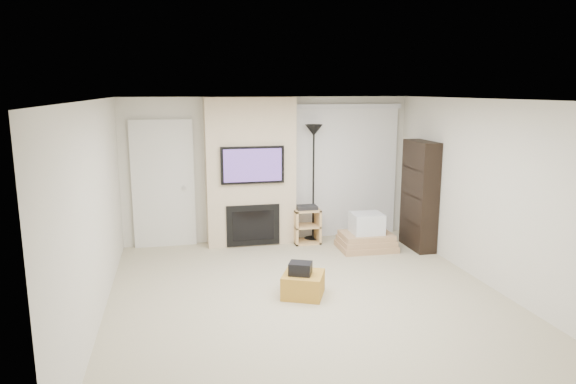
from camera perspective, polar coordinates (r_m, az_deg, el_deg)
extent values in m
cube|color=#B8AC8B|center=(6.70, 2.27, -11.69)|extent=(5.00, 5.50, 0.00)
cube|color=white|center=(6.17, 2.45, 10.22)|extent=(5.00, 5.50, 0.00)
cube|color=beige|center=(8.96, -2.15, 2.52)|extent=(5.00, 0.00, 2.50)
cube|color=beige|center=(3.83, 13.09, -9.87)|extent=(5.00, 0.00, 2.50)
cube|color=beige|center=(6.18, -20.67, -2.20)|extent=(0.00, 5.50, 2.50)
cube|color=beige|center=(7.36, 21.54, -0.20)|extent=(0.00, 5.50, 2.50)
cube|color=silver|center=(7.05, 3.95, 10.31)|extent=(0.35, 0.18, 0.01)
cube|color=#B37F2A|center=(6.72, 1.69, -10.24)|extent=(0.66, 0.66, 0.30)
cube|color=black|center=(6.60, 1.39, -8.49)|extent=(0.35, 0.31, 0.16)
cube|color=beige|center=(8.71, -4.18, 2.25)|extent=(1.50, 0.40, 2.50)
cube|color=black|center=(8.46, -3.96, 3.01)|extent=(1.05, 0.06, 0.62)
cube|color=#442B67|center=(8.43, -3.93, 2.98)|extent=(0.96, 0.00, 0.54)
cube|color=black|center=(8.69, -3.89, -3.71)|extent=(0.90, 0.04, 0.70)
cube|color=black|center=(8.67, -3.87, -3.74)|extent=(0.70, 0.02, 0.50)
cube|color=silver|center=(8.81, -13.69, 0.87)|extent=(1.02, 0.08, 2.14)
cube|color=#B1AA97|center=(8.83, -13.67, 0.59)|extent=(0.90, 0.05, 2.05)
cylinder|color=silver|center=(8.78, -11.45, 0.47)|extent=(0.07, 0.06, 0.07)
cube|color=silver|center=(9.16, 6.64, 9.44)|extent=(1.98, 0.10, 0.08)
cube|color=white|center=(9.28, 6.45, 2.11)|extent=(1.90, 0.03, 2.29)
cylinder|color=black|center=(9.15, 2.77, -5.22)|extent=(0.30, 0.30, 0.03)
cylinder|color=black|center=(8.93, 2.83, 0.66)|extent=(0.03, 0.03, 1.90)
cone|color=black|center=(8.80, 2.89, 6.87)|extent=(0.30, 0.30, 0.19)
cube|color=#E5B574|center=(8.86, 0.77, -3.85)|extent=(0.04, 0.38, 0.60)
cube|color=#E5B574|center=(8.96, 3.33, -3.70)|extent=(0.04, 0.38, 0.60)
cube|color=#E5B574|center=(8.99, 2.04, -5.53)|extent=(0.45, 0.38, 0.03)
cube|color=#E5B574|center=(8.91, 2.05, -3.78)|extent=(0.45, 0.38, 0.03)
cube|color=#E5B574|center=(8.84, 2.07, -1.99)|extent=(0.45, 0.38, 0.03)
cube|color=black|center=(8.83, 2.07, -1.71)|extent=(0.35, 0.25, 0.06)
cube|color=tan|center=(8.71, 8.66, -5.96)|extent=(0.93, 0.71, 0.10)
cube|color=tan|center=(8.68, 8.68, -5.36)|extent=(0.88, 0.66, 0.09)
cube|color=tan|center=(8.66, 8.70, -4.80)|extent=(0.84, 0.62, 0.09)
cube|color=silver|center=(8.60, 8.74, -3.44)|extent=(0.51, 0.46, 0.33)
cube|color=black|center=(8.76, 14.41, -0.35)|extent=(0.30, 0.80, 1.80)
cube|color=black|center=(8.85, 14.15, -3.21)|extent=(0.26, 0.72, 0.02)
cube|color=black|center=(8.75, 14.29, -0.36)|extent=(0.26, 0.72, 0.02)
cube|color=black|center=(8.68, 14.43, 2.55)|extent=(0.26, 0.72, 0.02)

